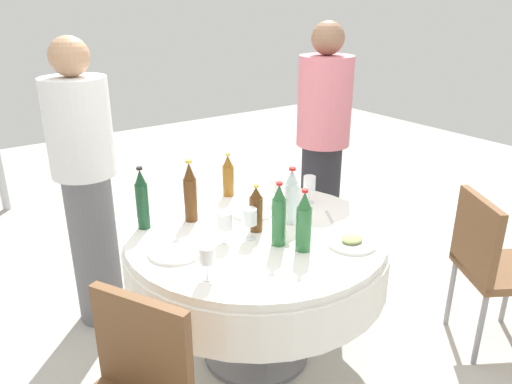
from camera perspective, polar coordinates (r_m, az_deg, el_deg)
name	(u,v)px	position (r m, az deg, el deg)	size (l,w,h in m)	color
ground_plane	(256,352)	(2.83, 0.00, -17.99)	(10.00, 10.00, 0.00)	#B7B2A8
dining_table	(256,257)	(2.50, 0.00, -7.52)	(1.30, 1.30, 0.74)	white
bottle_amber_north	(228,176)	(2.81, -3.23, 1.83)	(0.06, 0.06, 0.25)	#8C5619
bottle_brown_west	(256,209)	(2.39, -0.03, -1.98)	(0.07, 0.07, 0.24)	#593314
bottle_green_east	(278,216)	(2.23, 2.55, -2.80)	(0.07, 0.07, 0.30)	#2D6B38
bottle_green_left	(304,222)	(2.20, 5.54, -3.51)	(0.07, 0.07, 0.29)	#2D6B38
bottle_clear_rear	(292,197)	(2.46, 4.12, -0.61)	(0.07, 0.07, 0.29)	silver
bottle_dark_green_far	(142,200)	(2.46, -12.98, -0.90)	(0.06, 0.06, 0.31)	#194728
bottle_brown_right	(190,193)	(2.50, -7.59, -0.09)	(0.07, 0.07, 0.32)	#593314
wine_glass_left	(207,256)	(2.00, -5.65, -7.36)	(0.07, 0.07, 0.14)	white
wine_glass_rear	(250,218)	(2.30, -0.73, -2.97)	(0.07, 0.07, 0.15)	white
wine_glass_far	(275,187)	(2.71, 2.25, 0.62)	(0.06, 0.06, 0.14)	white
wine_glass_right	(309,185)	(2.72, 6.17, 0.86)	(0.07, 0.07, 0.16)	white
wine_glass_inner	(225,221)	(2.28, -3.63, -3.40)	(0.07, 0.07, 0.15)	white
plate_inner	(252,211)	(2.60, -0.45, -2.24)	(0.22, 0.22, 0.04)	white
plate_south	(352,242)	(2.33, 10.97, -5.69)	(0.22, 0.22, 0.04)	white
plate_near	(175,251)	(2.25, -9.26, -6.77)	(0.24, 0.24, 0.02)	white
knife_west	(330,218)	(2.58, 8.52, -2.98)	(0.18, 0.02, 0.01)	silver
person_north	(86,184)	(2.85, -18.96, 0.90)	(0.34, 0.34, 1.63)	slate
person_west	(322,150)	(3.25, 7.63, 4.85)	(0.34, 0.34, 1.67)	#26262B
chair_right	(490,260)	(2.89, 25.38, -7.13)	(0.55, 0.55, 0.87)	brown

